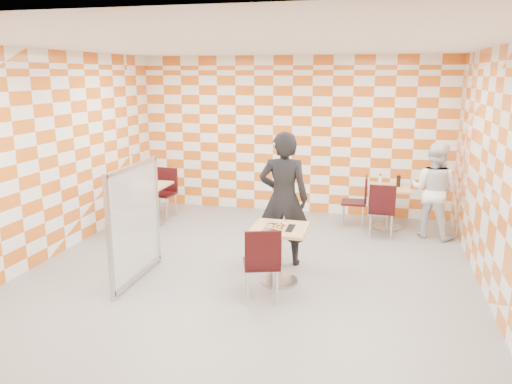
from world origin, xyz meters
TOP-DOWN VIEW (x-y plane):
  - room_shell at (0.00, 0.54)m, footprint 7.00×7.00m
  - main_table at (0.46, 0.01)m, footprint 0.70×0.70m
  - second_table at (1.85, 2.78)m, footprint 0.70×0.70m
  - empty_table at (-2.31, 1.96)m, footprint 0.70×0.70m
  - chair_main_front at (0.38, -0.62)m, footprint 0.53×0.54m
  - chair_second_front at (1.74, 2.16)m, footprint 0.43×0.44m
  - chair_second_side at (1.35, 2.70)m, footprint 0.44×0.43m
  - chair_empty_near at (-2.45, 1.39)m, footprint 0.55×0.55m
  - chair_empty_far at (-2.26, 2.55)m, footprint 0.47×0.47m
  - partition at (-1.38, -0.35)m, footprint 0.08×1.38m
  - man_dark at (0.38, 0.70)m, footprint 0.73×0.52m
  - man_white at (2.55, 2.46)m, footprint 0.95×0.85m
  - pizza_on_foil at (0.46, -0.00)m, footprint 0.40×0.40m
  - sport_bottle at (1.69, 2.88)m, footprint 0.06×0.06m
  - soda_bottle at (2.00, 2.82)m, footprint 0.07×0.07m

SIDE VIEW (x-z plane):
  - main_table at x=0.46m, z-range 0.13..0.88m
  - second_table at x=1.85m, z-range 0.13..0.88m
  - empty_table at x=-2.31m, z-range 0.13..0.88m
  - chair_main_front at x=0.38m, z-range 0.08..1.01m
  - chair_second_front at x=1.74m, z-range 0.08..1.01m
  - chair_second_side at x=1.35m, z-range 0.08..1.01m
  - chair_empty_near at x=-2.45m, z-range 0.08..1.01m
  - chair_empty_far at x=-2.26m, z-range 0.08..1.01m
  - pizza_on_foil at x=0.46m, z-range 0.74..0.79m
  - partition at x=-1.38m, z-range 0.02..1.57m
  - man_white at x=2.55m, z-range 0.00..1.59m
  - sport_bottle at x=1.69m, z-range 0.74..0.94m
  - soda_bottle at x=2.00m, z-range 0.74..0.97m
  - man_dark at x=0.38m, z-range 0.00..1.90m
  - room_shell at x=0.00m, z-range -2.00..5.00m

